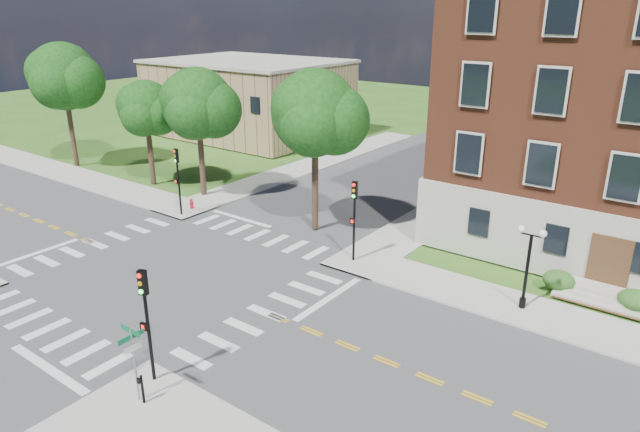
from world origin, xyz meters
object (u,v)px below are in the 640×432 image
Objects in this scene: twin_lamp_west at (528,263)px; street_sign_pole at (133,350)px; traffic_signal_ne at (354,211)px; fire_hydrant at (192,204)px; push_button_post at (142,388)px; traffic_signal_se at (146,312)px; traffic_signal_nw at (178,173)px.

street_sign_pole is (-9.30, -15.69, -0.21)m from twin_lamp_west.
traffic_signal_ne is 9.81m from twin_lamp_west.
fire_hydrant is at bearing 179.59° from twin_lamp_west.
push_button_post is at bearing -3.93° from street_sign_pole.
twin_lamp_west is 3.53× the size of push_button_post.
traffic_signal_ne is at bearing 89.58° from traffic_signal_se.
fire_hydrant is (-15.32, 15.88, -0.33)m from push_button_post.
push_button_post is (14.93, -14.56, -2.39)m from traffic_signal_nw.
traffic_signal_nw is (-14.06, 13.41, 0.00)m from traffic_signal_se.
traffic_signal_se is 19.43m from traffic_signal_nw.
twin_lamp_west is at bearing 55.81° from traffic_signal_se.
traffic_signal_se is 1.00× the size of traffic_signal_ne.
twin_lamp_west is at bearing -0.41° from fire_hydrant.
street_sign_pole is at bearing -62.55° from traffic_signal_se.
traffic_signal_se and traffic_signal_ne have the same top height.
street_sign_pole is at bearing 176.07° from push_button_post.
traffic_signal_ne is at bearing 92.84° from push_button_post.
street_sign_pole is at bearing -44.78° from traffic_signal_nw.
traffic_signal_se is 1.00× the size of traffic_signal_nw.
traffic_signal_nw is 4.00× the size of push_button_post.
twin_lamp_west is (9.79, 0.32, -0.66)m from traffic_signal_ne.
push_button_post is at bearing -46.04° from fire_hydrant.
traffic_signal_nw reaches higher than push_button_post.
twin_lamp_west reaches higher than street_sign_pole.
fire_hydrant is at bearing 106.22° from traffic_signal_nw.
push_button_post is (0.28, -0.02, -1.51)m from street_sign_pole.
twin_lamp_west reaches higher than fire_hydrant.
traffic_signal_ne is 1.55× the size of street_sign_pole.
push_button_post is (0.87, -1.15, -2.39)m from traffic_signal_se.
fire_hydrant is (-15.04, 15.87, -1.84)m from street_sign_pole.
fire_hydrant is at bearing 133.96° from push_button_post.
traffic_signal_nw is 23.99m from twin_lamp_west.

